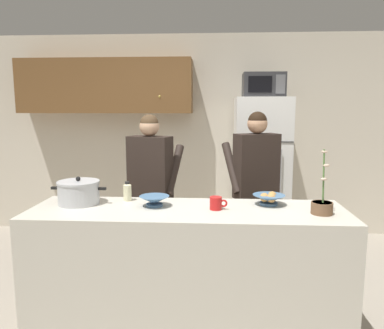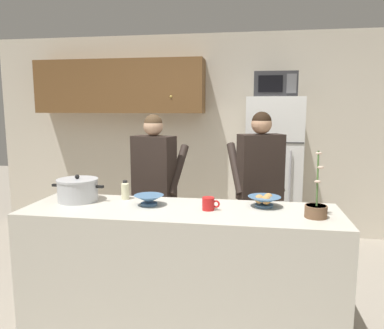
{
  "view_description": "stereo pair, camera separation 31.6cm",
  "coord_description": "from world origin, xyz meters",
  "px_view_note": "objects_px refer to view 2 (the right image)",
  "views": [
    {
      "loc": [
        0.2,
        -2.66,
        1.66
      ],
      "look_at": [
        0.0,
        0.55,
        1.17
      ],
      "focal_mm": 34.77,
      "sensor_mm": 36.0,
      "label": 1
    },
    {
      "loc": [
        0.51,
        -2.63,
        1.66
      ],
      "look_at": [
        0.0,
        0.55,
        1.17
      ],
      "focal_mm": 34.77,
      "sensor_mm": 36.0,
      "label": 2
    }
  ],
  "objects_px": {
    "coffee_mug": "(209,204)",
    "bottle_near_edge": "(125,190)",
    "microwave": "(275,85)",
    "person_by_sink": "(260,177)",
    "person_near_pot": "(154,177)",
    "bread_bowl": "(264,200)",
    "empty_bowl": "(149,199)",
    "refrigerator": "(272,173)",
    "cooking_pot": "(78,190)",
    "potted_orchid": "(316,209)"
  },
  "relations": [
    {
      "from": "cooking_pot",
      "to": "bread_bowl",
      "type": "xyz_separation_m",
      "value": [
        1.47,
        0.05,
        -0.04
      ]
    },
    {
      "from": "person_by_sink",
      "to": "person_near_pot",
      "type": "bearing_deg",
      "value": -176.06
    },
    {
      "from": "bread_bowl",
      "to": "bottle_near_edge",
      "type": "relative_size",
      "value": 1.59
    },
    {
      "from": "microwave",
      "to": "person_near_pot",
      "type": "bearing_deg",
      "value": -140.05
    },
    {
      "from": "person_by_sink",
      "to": "empty_bowl",
      "type": "xyz_separation_m",
      "value": [
        -0.85,
        -0.85,
        -0.05
      ]
    },
    {
      "from": "refrigerator",
      "to": "person_by_sink",
      "type": "bearing_deg",
      "value": -99.96
    },
    {
      "from": "bottle_near_edge",
      "to": "bread_bowl",
      "type": "bearing_deg",
      "value": -3.5
    },
    {
      "from": "bread_bowl",
      "to": "person_near_pot",
      "type": "bearing_deg",
      "value": 146.47
    },
    {
      "from": "coffee_mug",
      "to": "bottle_near_edge",
      "type": "xyz_separation_m",
      "value": [
        -0.71,
        0.22,
        0.03
      ]
    },
    {
      "from": "person_near_pot",
      "to": "bottle_near_edge",
      "type": "bearing_deg",
      "value": -97.58
    },
    {
      "from": "bread_bowl",
      "to": "bottle_near_edge",
      "type": "bearing_deg",
      "value": 176.5
    },
    {
      "from": "microwave",
      "to": "bottle_near_edge",
      "type": "xyz_separation_m",
      "value": [
        -1.26,
        -1.61,
        -0.93
      ]
    },
    {
      "from": "coffee_mug",
      "to": "bottle_near_edge",
      "type": "bearing_deg",
      "value": 162.51
    },
    {
      "from": "person_near_pot",
      "to": "empty_bowl",
      "type": "height_order",
      "value": "person_near_pot"
    },
    {
      "from": "bottle_near_edge",
      "to": "potted_orchid",
      "type": "height_order",
      "value": "potted_orchid"
    },
    {
      "from": "microwave",
      "to": "person_by_sink",
      "type": "xyz_separation_m",
      "value": [
        -0.17,
        -0.92,
        -0.91
      ]
    },
    {
      "from": "person_by_sink",
      "to": "cooking_pot",
      "type": "bearing_deg",
      "value": -150.9
    },
    {
      "from": "potted_orchid",
      "to": "cooking_pot",
      "type": "bearing_deg",
      "value": 174.61
    },
    {
      "from": "empty_bowl",
      "to": "refrigerator",
      "type": "bearing_deg",
      "value": 60.37
    },
    {
      "from": "microwave",
      "to": "person_near_pot",
      "type": "xyz_separation_m",
      "value": [
        -1.18,
        -0.99,
        -0.93
      ]
    },
    {
      "from": "person_by_sink",
      "to": "bread_bowl",
      "type": "bearing_deg",
      "value": -88.33
    },
    {
      "from": "refrigerator",
      "to": "person_near_pot",
      "type": "relative_size",
      "value": 1.11
    },
    {
      "from": "refrigerator",
      "to": "empty_bowl",
      "type": "relative_size",
      "value": 7.78
    },
    {
      "from": "person_near_pot",
      "to": "cooking_pot",
      "type": "bearing_deg",
      "value": -120.64
    },
    {
      "from": "bottle_near_edge",
      "to": "cooking_pot",
      "type": "bearing_deg",
      "value": -161.37
    },
    {
      "from": "cooking_pot",
      "to": "bottle_near_edge",
      "type": "xyz_separation_m",
      "value": [
        0.36,
        0.12,
        -0.01
      ]
    },
    {
      "from": "coffee_mug",
      "to": "empty_bowl",
      "type": "height_order",
      "value": "coffee_mug"
    },
    {
      "from": "person_by_sink",
      "to": "potted_orchid",
      "type": "distance_m",
      "value": 1.04
    },
    {
      "from": "cooking_pot",
      "to": "bread_bowl",
      "type": "relative_size",
      "value": 1.75
    },
    {
      "from": "refrigerator",
      "to": "bottle_near_edge",
      "type": "xyz_separation_m",
      "value": [
        -1.26,
        -1.63,
        0.1
      ]
    },
    {
      "from": "cooking_pot",
      "to": "bottle_near_edge",
      "type": "relative_size",
      "value": 2.79
    },
    {
      "from": "empty_bowl",
      "to": "bottle_near_edge",
      "type": "xyz_separation_m",
      "value": [
        -0.24,
        0.16,
        0.03
      ]
    },
    {
      "from": "coffee_mug",
      "to": "refrigerator",
      "type": "bearing_deg",
      "value": 73.53
    },
    {
      "from": "refrigerator",
      "to": "coffee_mug",
      "type": "xyz_separation_m",
      "value": [
        -0.55,
        -1.85,
        0.07
      ]
    },
    {
      "from": "cooking_pot",
      "to": "potted_orchid",
      "type": "xyz_separation_m",
      "value": [
        1.81,
        -0.17,
        -0.03
      ]
    },
    {
      "from": "empty_bowl",
      "to": "cooking_pot",
      "type": "bearing_deg",
      "value": 176.16
    },
    {
      "from": "person_near_pot",
      "to": "person_by_sink",
      "type": "bearing_deg",
      "value": 3.94
    },
    {
      "from": "cooking_pot",
      "to": "bread_bowl",
      "type": "bearing_deg",
      "value": 1.99
    },
    {
      "from": "empty_bowl",
      "to": "potted_orchid",
      "type": "relative_size",
      "value": 0.5
    },
    {
      "from": "refrigerator",
      "to": "coffee_mug",
      "type": "relative_size",
      "value": 13.63
    },
    {
      "from": "bread_bowl",
      "to": "refrigerator",
      "type": "bearing_deg",
      "value": 85.18
    },
    {
      "from": "coffee_mug",
      "to": "bottle_near_edge",
      "type": "distance_m",
      "value": 0.75
    },
    {
      "from": "cooking_pot",
      "to": "potted_orchid",
      "type": "relative_size",
      "value": 0.95
    },
    {
      "from": "bread_bowl",
      "to": "empty_bowl",
      "type": "bearing_deg",
      "value": -174.02
    },
    {
      "from": "bread_bowl",
      "to": "person_by_sink",
      "type": "bearing_deg",
      "value": 91.67
    },
    {
      "from": "refrigerator",
      "to": "person_near_pot",
      "type": "xyz_separation_m",
      "value": [
        -1.18,
        -1.01,
        0.1
      ]
    },
    {
      "from": "person_by_sink",
      "to": "empty_bowl",
      "type": "relative_size",
      "value": 7.09
    },
    {
      "from": "refrigerator",
      "to": "empty_bowl",
      "type": "xyz_separation_m",
      "value": [
        -1.02,
        -1.79,
        0.07
      ]
    },
    {
      "from": "person_near_pot",
      "to": "coffee_mug",
      "type": "bearing_deg",
      "value": -53.17
    },
    {
      "from": "potted_orchid",
      "to": "coffee_mug",
      "type": "bearing_deg",
      "value": 174.95
    }
  ]
}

